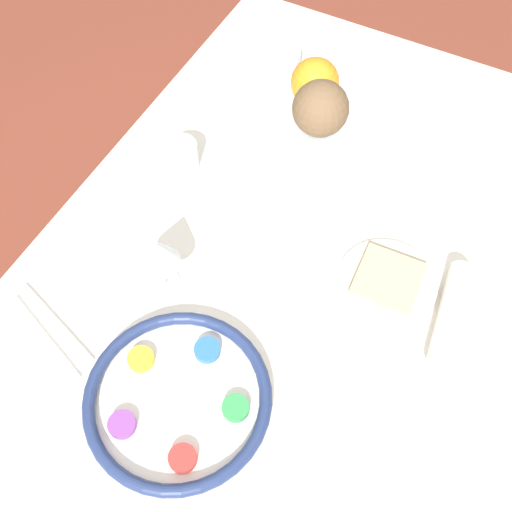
# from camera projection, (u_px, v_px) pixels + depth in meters

# --- Properties ---
(ground_plane) EXTENTS (8.00, 8.00, 0.00)m
(ground_plane) POSITION_uv_depth(u_px,v_px,m) (282.00, 403.00, 1.64)
(ground_plane) COLOR brown
(dining_table) EXTENTS (1.35, 0.90, 0.71)m
(dining_table) POSITION_uv_depth(u_px,v_px,m) (288.00, 353.00, 1.34)
(dining_table) COLOR white
(dining_table) RESTS_ON ground_plane
(seder_plate) EXTENTS (0.29, 0.29, 0.03)m
(seder_plate) POSITION_uv_depth(u_px,v_px,m) (178.00, 399.00, 0.91)
(seder_plate) COLOR silver
(seder_plate) RESTS_ON dining_table
(wine_glass) EXTENTS (0.07, 0.07, 0.13)m
(wine_glass) POSITION_uv_depth(u_px,v_px,m) (157.00, 254.00, 0.95)
(wine_glass) COLOR silver
(wine_glass) RESTS_ON dining_table
(fruit_stand) EXTENTS (0.17, 0.17, 0.12)m
(fruit_stand) POSITION_uv_depth(u_px,v_px,m) (321.00, 129.00, 1.10)
(fruit_stand) COLOR silver
(fruit_stand) RESTS_ON dining_table
(orange_fruit) EXTENTS (0.09, 0.09, 0.09)m
(orange_fruit) POSITION_uv_depth(u_px,v_px,m) (315.00, 82.00, 1.06)
(orange_fruit) COLOR orange
(orange_fruit) RESTS_ON fruit_stand
(coconut) EXTENTS (0.10, 0.10, 0.10)m
(coconut) POSITION_uv_depth(u_px,v_px,m) (321.00, 108.00, 1.01)
(coconut) COLOR brown
(coconut) RESTS_ON fruit_stand
(bread_plate) EXTENTS (0.17, 0.17, 0.02)m
(bread_plate) POSITION_uv_depth(u_px,v_px,m) (388.00, 281.00, 1.03)
(bread_plate) COLOR beige
(bread_plate) RESTS_ON dining_table
(napkin_roll) EXTENTS (0.19, 0.06, 0.04)m
(napkin_roll) POSITION_uv_depth(u_px,v_px,m) (451.00, 313.00, 0.98)
(napkin_roll) COLOR white
(napkin_roll) RESTS_ON dining_table
(cup_near) EXTENTS (0.07, 0.07, 0.06)m
(cup_near) POSITION_uv_depth(u_px,v_px,m) (181.00, 156.00, 1.15)
(cup_near) COLOR silver
(cup_near) RESTS_ON dining_table
(cup_mid) EXTENTS (0.07, 0.07, 0.06)m
(cup_mid) POSITION_uv_depth(u_px,v_px,m) (285.00, 63.00, 1.29)
(cup_mid) COLOR silver
(cup_mid) RESTS_ON dining_table
(fork_left) EXTENTS (0.09, 0.19, 0.01)m
(fork_left) POSITION_uv_depth(u_px,v_px,m) (42.00, 339.00, 0.97)
(fork_left) COLOR silver
(fork_left) RESTS_ON dining_table
(fork_right) EXTENTS (0.08, 0.19, 0.01)m
(fork_right) POSITION_uv_depth(u_px,v_px,m) (54.00, 324.00, 0.99)
(fork_right) COLOR silver
(fork_right) RESTS_ON dining_table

